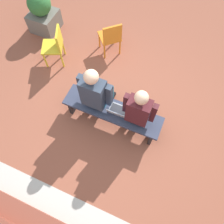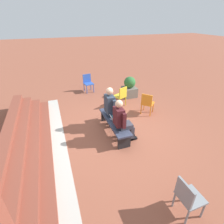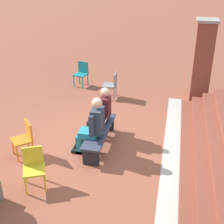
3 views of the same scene
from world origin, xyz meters
name	(u,v)px [view 1 (image 1 of 3)]	position (x,y,z in m)	size (l,w,h in m)	color
ground_plane	(113,117)	(0.00, 0.00, 0.00)	(60.00, 60.00, 0.00)	brown
concrete_strip	(70,210)	(-0.03, 1.81, 0.00)	(6.44, 0.40, 0.01)	#B7B2A8
bench	(113,112)	(-0.03, 0.08, 0.35)	(1.80, 0.44, 0.45)	#33384C
person_student	(140,109)	(-0.49, 0.01, 0.72)	(0.54, 0.69, 1.35)	#383842
person_adult	(97,92)	(0.29, 0.00, 0.75)	(0.59, 0.74, 1.42)	teal
laptop	(117,111)	(-0.12, 0.09, 0.50)	(0.32, 0.29, 0.21)	#9EA0A5
plastic_chair_far_right	(111,37)	(0.69, -1.50, 0.48)	(0.59, 0.59, 0.84)	orange
plastic_chair_mid_courtyard	(55,45)	(1.66, -0.84, 0.48)	(0.56, 0.56, 0.84)	gold
planter	(42,13)	(2.45, -1.59, 0.44)	(0.60, 0.60, 0.94)	#6B665B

